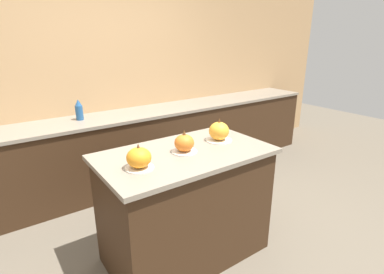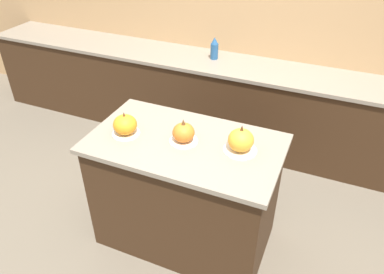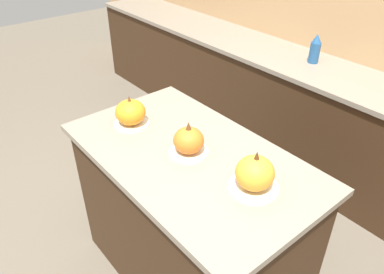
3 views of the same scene
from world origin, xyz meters
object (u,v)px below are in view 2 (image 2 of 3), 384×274
pumpkin_cake_left (125,125)px  bottle_tall (214,49)px  pumpkin_cake_center (183,134)px  pumpkin_cake_right (241,141)px

pumpkin_cake_left → bottle_tall: 1.59m
pumpkin_cake_left → bottle_tall: size_ratio=0.87×
pumpkin_cake_center → bottle_tall: bearing=102.8°
pumpkin_cake_left → pumpkin_cake_right: (0.79, 0.12, 0.01)m
pumpkin_cake_left → bottle_tall: bottle_tall is taller
pumpkin_cake_center → bottle_tall: (-0.35, 1.52, 0.01)m
pumpkin_cake_right → pumpkin_cake_center: bearing=-171.8°
pumpkin_cake_center → pumpkin_cake_right: bearing=8.2°
pumpkin_cake_center → pumpkin_cake_left: bearing=-170.4°
pumpkin_cake_left → pumpkin_cake_center: 0.41m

